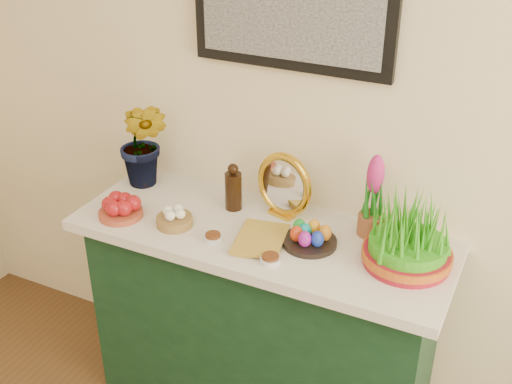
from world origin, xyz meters
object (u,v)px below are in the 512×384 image
Objects in this scene: mirror at (284,186)px; book at (237,235)px; hyacinth_green at (143,129)px; wheatgrass_sabzeh at (409,237)px; sideboard at (261,328)px.

mirror reaches higher than book.
hyacinth_green is at bearing 147.31° from book.
wheatgrass_sabzeh is (1.11, -0.10, -0.14)m from hyacinth_green.
sideboard is at bearing -99.73° from mirror.
hyacinth_green is at bearing 175.05° from wheatgrass_sabzeh.
sideboard is 0.78m from wheatgrass_sabzeh.
book is (-0.08, -0.24, -0.11)m from mirror.
sideboard is 5.10× the size of mirror.
hyacinth_green is at bearing -177.45° from mirror.
sideboard is at bearing 50.93° from book.
sideboard is 2.64× the size of hyacinth_green.
wheatgrass_sabzeh is at bearing 1.70° from sideboard.
mirror reaches higher than sideboard.
book is 0.60m from wheatgrass_sabzeh.
sideboard is at bearing -16.46° from hyacinth_green.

